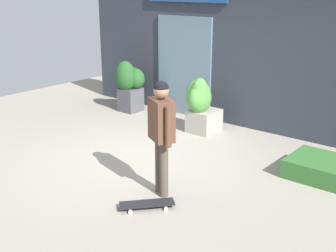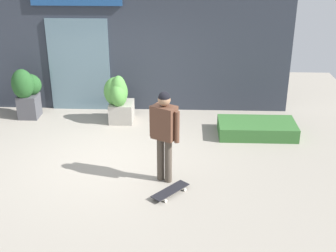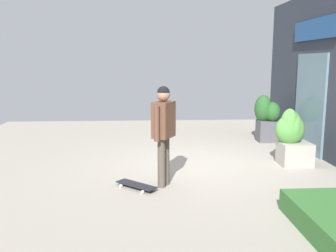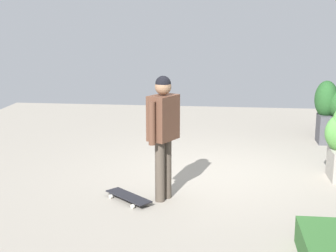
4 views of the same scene
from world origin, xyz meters
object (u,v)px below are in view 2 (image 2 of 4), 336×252
object	(u,v)px
planter_box_right	(119,98)
skateboarder	(164,128)
planter_box_left	(27,91)
skateboard	(170,191)

from	to	relation	value
planter_box_right	skateboarder	bearing A→B (deg)	-65.94
skateboarder	planter_box_left	size ratio (longest dim) A/B	1.38
skateboarder	skateboard	distance (m)	1.08
skateboard	planter_box_left	distance (m)	4.87
skateboard	planter_box_right	world-z (taller)	planter_box_right
skateboard	skateboarder	bearing A→B (deg)	-123.98
planter_box_right	planter_box_left	bearing A→B (deg)	174.51
skateboard	planter_box_right	size ratio (longest dim) A/B	0.62
skateboard	planter_box_right	xyz separation A→B (m)	(-1.30, 3.11, 0.55)
skateboard	planter_box_right	distance (m)	3.41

